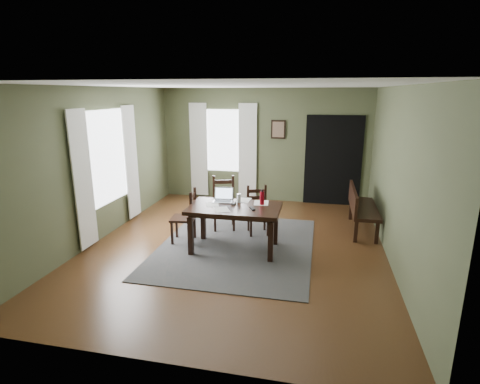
% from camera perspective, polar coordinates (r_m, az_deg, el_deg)
% --- Properties ---
extents(ground, '(5.00, 6.00, 0.01)m').
position_cam_1_polar(ground, '(6.60, -0.55, -8.28)').
color(ground, '#492C16').
extents(room_shell, '(5.02, 6.02, 2.71)m').
position_cam_1_polar(room_shell, '(6.12, -0.60, 7.48)').
color(room_shell, '#4C5336').
rests_on(room_shell, ground).
extents(rug, '(2.60, 3.20, 0.01)m').
position_cam_1_polar(rug, '(6.59, -0.55, -8.19)').
color(rug, '#393939').
rests_on(rug, ground).
extents(dining_table, '(1.52, 0.93, 0.76)m').
position_cam_1_polar(dining_table, '(6.22, -0.85, -3.04)').
color(dining_table, black).
rests_on(dining_table, rug).
extents(chair_end, '(0.47, 0.47, 0.95)m').
position_cam_1_polar(chair_end, '(6.70, -8.22, -3.75)').
color(chair_end, black).
rests_on(chair_end, rug).
extents(chair_back_left, '(0.55, 0.55, 1.01)m').
position_cam_1_polar(chair_back_left, '(7.31, -2.47, -1.75)').
color(chair_back_left, black).
rests_on(chair_back_left, rug).
extents(chair_back_right, '(0.50, 0.50, 0.89)m').
position_cam_1_polar(chair_back_right, '(7.05, 2.71, -2.87)').
color(chair_back_right, black).
rests_on(chair_back_right, rug).
extents(bench, '(0.47, 1.48, 0.83)m').
position_cam_1_polar(bench, '(7.53, 17.81, -1.98)').
color(bench, black).
rests_on(bench, ground).
extents(laptop, '(0.36, 0.30, 0.23)m').
position_cam_1_polar(laptop, '(6.50, -2.56, -0.86)').
color(laptop, '#B7B7BC').
rests_on(laptop, dining_table).
extents(computer_mouse, '(0.07, 0.11, 0.03)m').
position_cam_1_polar(computer_mouse, '(6.30, -0.98, -1.77)').
color(computer_mouse, '#3F3F42').
rests_on(computer_mouse, dining_table).
extents(tv_remote, '(0.12, 0.18, 0.02)m').
position_cam_1_polar(tv_remote, '(6.06, 1.88, -2.52)').
color(tv_remote, black).
rests_on(tv_remote, dining_table).
extents(drinking_glass, '(0.09, 0.09, 0.15)m').
position_cam_1_polar(drinking_glass, '(6.40, -0.18, -0.94)').
color(drinking_glass, silver).
rests_on(drinking_glass, dining_table).
extents(water_bottle, '(0.09, 0.09, 0.26)m').
position_cam_1_polar(water_bottle, '(6.28, 3.38, -0.88)').
color(water_bottle, '#A80C1E').
rests_on(water_bottle, dining_table).
extents(paper_a, '(0.28, 0.32, 0.00)m').
position_cam_1_polar(paper_a, '(6.31, -4.23, -1.91)').
color(paper_a, white).
rests_on(paper_a, dining_table).
extents(paper_c, '(0.27, 0.34, 0.00)m').
position_cam_1_polar(paper_c, '(6.55, 0.43, -1.25)').
color(paper_c, white).
rests_on(paper_c, dining_table).
extents(paper_d, '(0.28, 0.34, 0.00)m').
position_cam_1_polar(paper_d, '(6.40, 3.24, -1.66)').
color(paper_d, white).
rests_on(paper_d, dining_table).
extents(paper_e, '(0.33, 0.37, 0.00)m').
position_cam_1_polar(paper_e, '(6.04, -2.82, -2.69)').
color(paper_e, white).
rests_on(paper_e, dining_table).
extents(window_left, '(0.01, 1.30, 1.70)m').
position_cam_1_polar(window_left, '(7.29, -19.59, 5.04)').
color(window_left, white).
rests_on(window_left, ground).
extents(window_back, '(1.00, 0.01, 1.50)m').
position_cam_1_polar(window_back, '(9.26, -2.60, 7.83)').
color(window_back, white).
rests_on(window_back, ground).
extents(curtain_left_near, '(0.03, 0.48, 2.30)m').
position_cam_1_polar(curtain_left_near, '(6.65, -22.82, 1.64)').
color(curtain_left_near, silver).
rests_on(curtain_left_near, ground).
extents(curtain_left_far, '(0.03, 0.48, 2.30)m').
position_cam_1_polar(curtain_left_far, '(8.02, -16.23, 4.32)').
color(curtain_left_far, silver).
rests_on(curtain_left_far, ground).
extents(curtain_back_left, '(0.44, 0.03, 2.30)m').
position_cam_1_polar(curtain_back_left, '(9.44, -6.30, 6.36)').
color(curtain_back_left, silver).
rests_on(curtain_back_left, ground).
extents(curtain_back_right, '(0.44, 0.03, 2.30)m').
position_cam_1_polar(curtain_back_right, '(9.13, 1.16, 6.15)').
color(curtain_back_right, silver).
rests_on(curtain_back_right, ground).
extents(framed_picture, '(0.34, 0.03, 0.44)m').
position_cam_1_polar(framed_picture, '(8.98, 5.85, 9.47)').
color(framed_picture, black).
rests_on(framed_picture, ground).
extents(doorway_back, '(1.30, 0.03, 2.10)m').
position_cam_1_polar(doorway_back, '(9.02, 13.99, 4.64)').
color(doorway_back, black).
rests_on(doorway_back, ground).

